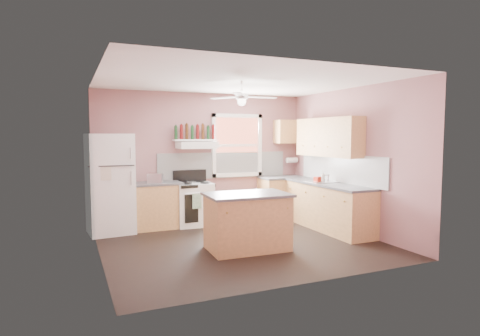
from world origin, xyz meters
name	(u,v)px	position (x,y,z in m)	size (l,w,h in m)	color
floor	(242,243)	(0.00, 0.00, 0.00)	(4.50, 4.50, 0.00)	black
ceiling	(242,81)	(0.00, 0.00, 2.70)	(4.50, 4.50, 0.00)	white
wall_back	(203,157)	(0.00, 2.02, 1.35)	(4.50, 0.05, 2.70)	#906061
wall_right	(352,160)	(2.27, 0.00, 1.35)	(0.05, 4.00, 2.70)	#906061
wall_left	(97,168)	(-2.27, 0.00, 1.35)	(0.05, 4.00, 2.70)	#906061
backsplash_back	(224,165)	(0.45, 1.99, 1.18)	(2.90, 0.03, 0.55)	white
backsplash_right	(340,168)	(2.23, 0.30, 1.18)	(0.03, 2.60, 0.55)	white
window_view	(237,145)	(0.75, 1.98, 1.60)	(1.00, 0.02, 1.20)	brown
window_frame	(237,145)	(0.75, 1.96, 1.60)	(1.16, 0.07, 1.36)	white
refrigerator	(110,184)	(-1.95, 1.65, 0.92)	(0.78, 0.76, 1.85)	white
base_cabinet_left	(158,206)	(-1.06, 1.70, 0.43)	(0.90, 0.60, 0.86)	#A97C46
counter_left	(157,183)	(-1.06, 1.70, 0.88)	(0.92, 0.62, 0.04)	#48484A
toaster	(155,178)	(-1.12, 1.61, 0.99)	(0.28, 0.16, 0.18)	silver
stove	(194,204)	(-0.33, 1.65, 0.43)	(0.71, 0.64, 0.86)	white
range_hood	(197,145)	(-0.23, 1.75, 1.62)	(0.78, 0.50, 0.14)	white
bottle_shelf	(195,140)	(-0.23, 1.87, 1.72)	(0.90, 0.26, 0.03)	white
cart	(249,207)	(0.95, 1.75, 0.26)	(0.53, 0.35, 0.53)	#A97C46
base_cabinet_corner	(283,197)	(1.75, 1.70, 0.43)	(1.00, 0.60, 0.86)	#A97C46
base_cabinet_right	(327,207)	(1.95, 0.30, 0.43)	(0.60, 2.20, 0.86)	#A97C46
counter_corner	(283,177)	(1.75, 1.70, 0.88)	(1.02, 0.62, 0.04)	#48484A
counter_right	(327,184)	(1.94, 0.30, 0.88)	(0.62, 2.22, 0.04)	#48484A
sink	(321,182)	(1.94, 0.50, 0.90)	(0.55, 0.45, 0.03)	silver
faucet	(328,178)	(2.10, 0.50, 0.97)	(0.03, 0.03, 0.14)	silver
upper_cabinet_right	(328,137)	(2.08, 0.50, 1.78)	(0.33, 1.80, 0.76)	#A97C46
upper_cabinet_corner	(288,132)	(1.95, 1.83, 1.90)	(0.60, 0.33, 0.52)	#A97C46
paper_towel	(292,160)	(2.07, 1.86, 1.25)	(0.12, 0.12, 0.26)	white
island	(247,223)	(-0.06, -0.36, 0.43)	(1.23, 0.78, 0.86)	#A97C46
island_top	(247,195)	(-0.06, -0.36, 0.88)	(1.31, 0.85, 0.04)	#48484A
ceiling_fan_hub	(242,97)	(0.00, 0.00, 2.45)	(0.20, 0.20, 0.08)	white
soap_bottle	(323,177)	(1.95, 0.47, 1.01)	(0.08, 0.08, 0.21)	silver
red_caddy	(319,179)	(1.90, 0.53, 0.95)	(0.18, 0.12, 0.10)	#AA200E
wine_bottles	(195,132)	(-0.23, 1.87, 1.88)	(0.86, 0.06, 0.31)	#143819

